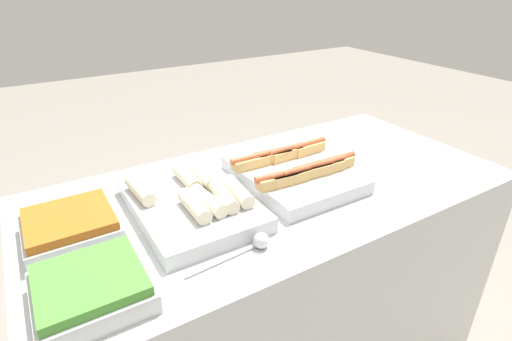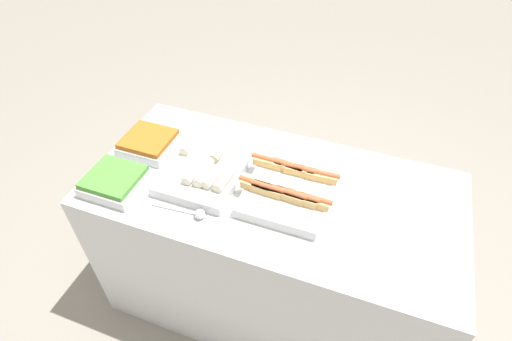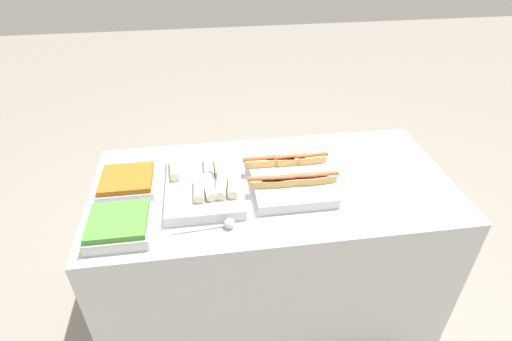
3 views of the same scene
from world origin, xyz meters
TOP-DOWN VIEW (x-y plane):
  - ground_plane at (0.00, 0.00)m, footprint 12.00×12.00m
  - counter at (0.00, 0.00)m, footprint 1.65×0.80m
  - tray_hotdogs at (0.07, -0.00)m, footprint 0.40×0.44m
  - tray_wraps at (-0.31, -0.00)m, footprint 0.33×0.47m
  - tray_side_front at (-0.65, -0.24)m, footprint 0.24×0.23m
  - tray_side_back at (-0.65, 0.05)m, footprint 0.24×0.23m
  - serving_spoon_near at (-0.25, -0.27)m, footprint 0.25×0.04m
  - serving_spoon_far at (-0.25, 0.27)m, footprint 0.24×0.04m

SIDE VIEW (x-z plane):
  - ground_plane at x=0.00m, z-range 0.00..0.00m
  - counter at x=0.00m, z-range 0.00..0.91m
  - serving_spoon_near at x=-0.25m, z-range 0.91..0.95m
  - serving_spoon_far at x=-0.25m, z-range 0.91..0.95m
  - tray_wraps at x=-0.31m, z-range 0.90..0.99m
  - tray_side_front at x=-0.65m, z-range 0.91..0.98m
  - tray_side_back at x=-0.65m, z-range 0.91..0.98m
  - tray_hotdogs at x=0.07m, z-range 0.90..1.00m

